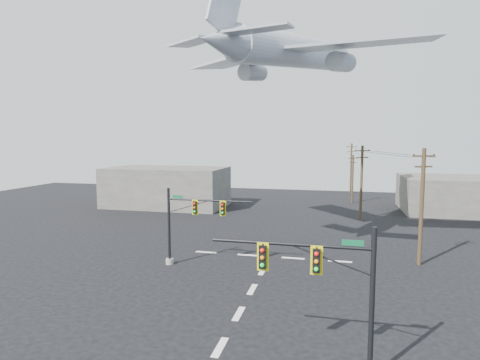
% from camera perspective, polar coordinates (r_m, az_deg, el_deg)
% --- Properties ---
extents(ground, '(120.00, 120.00, 0.00)m').
position_cam_1_polar(ground, '(25.29, -0.18, -18.49)').
color(ground, black).
rests_on(ground, ground).
extents(lane_markings, '(14.00, 21.20, 0.01)m').
position_cam_1_polar(lane_markings, '(30.11, 2.29, -14.38)').
color(lane_markings, silver).
rests_on(lane_markings, ground).
extents(signal_mast_near, '(7.43, 0.74, 6.75)m').
position_cam_1_polar(signal_mast_near, '(18.61, 13.26, -15.59)').
color(signal_mast_near, gray).
rests_on(signal_mast_near, ground).
extents(signal_mast_far, '(7.35, 0.71, 6.42)m').
position_cam_1_polar(signal_mast_far, '(33.24, -7.59, -6.20)').
color(signal_mast_far, gray).
rests_on(signal_mast_far, ground).
extents(utility_pole_a, '(1.86, 0.81, 9.69)m').
position_cam_1_polar(utility_pole_a, '(36.05, 24.43, -3.21)').
color(utility_pole_a, '#412F1B').
rests_on(utility_pole_a, ground).
extents(utility_pole_b, '(1.89, 0.70, 9.58)m').
position_cam_1_polar(utility_pole_b, '(53.36, 16.89, -0.20)').
color(utility_pole_b, '#412F1B').
rests_on(utility_pole_b, ground).
extents(utility_pole_c, '(1.56, 0.60, 7.83)m').
position_cam_1_polar(utility_pole_c, '(67.63, 15.73, 0.28)').
color(utility_pole_c, '#412F1B').
rests_on(utility_pole_c, ground).
extents(utility_pole_d, '(1.93, 0.71, 9.56)m').
position_cam_1_polar(utility_pole_d, '(79.68, 15.52, 1.76)').
color(utility_pole_d, '#412F1B').
rests_on(utility_pole_d, ground).
extents(power_lines, '(5.81, 44.47, 0.92)m').
position_cam_1_polar(power_lines, '(57.26, 17.31, 3.60)').
color(power_lines, black).
extents(airliner, '(24.13, 26.35, 7.16)m').
position_cam_1_polar(airliner, '(40.01, 7.87, 17.56)').
color(airliner, '#A9ADB5').
extents(building_left, '(18.00, 10.00, 6.00)m').
position_cam_1_polar(building_left, '(63.21, -10.38, -0.97)').
color(building_left, '#69655C').
rests_on(building_left, ground).
extents(building_right, '(14.00, 12.00, 5.00)m').
position_cam_1_polar(building_right, '(65.03, 28.11, -1.82)').
color(building_right, '#69655C').
rests_on(building_right, ground).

